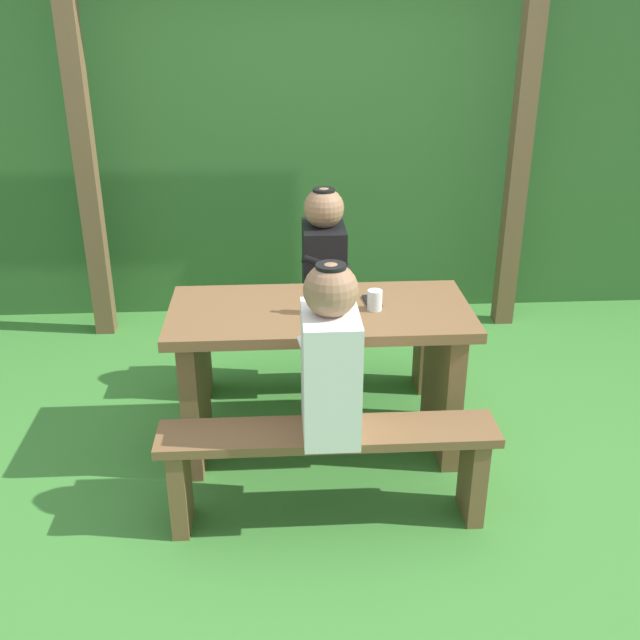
# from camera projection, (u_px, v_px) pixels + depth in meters

# --- Properties ---
(ground_plane) EXTENTS (12.00, 12.00, 0.00)m
(ground_plane) POSITION_uv_depth(u_px,v_px,m) (320.00, 444.00, 3.70)
(ground_plane) COLOR #3F8535
(hedge_backdrop) EXTENTS (6.40, 1.04, 2.13)m
(hedge_backdrop) POSITION_uv_depth(u_px,v_px,m) (301.00, 145.00, 5.33)
(hedge_backdrop) COLOR #31612A
(hedge_backdrop) RESTS_ON ground_plane
(pergola_post_left) EXTENTS (0.12, 0.12, 2.29)m
(pergola_post_left) POSITION_uv_depth(u_px,v_px,m) (85.00, 160.00, 4.48)
(pergola_post_left) COLOR brown
(pergola_post_left) RESTS_ON ground_plane
(pergola_post_right) EXTENTS (0.12, 0.12, 2.29)m
(pergola_post_right) POSITION_uv_depth(u_px,v_px,m) (519.00, 155.00, 4.63)
(pergola_post_right) COLOR brown
(pergola_post_right) RESTS_ON ground_plane
(picnic_table) EXTENTS (1.40, 0.64, 0.75)m
(picnic_table) POSITION_uv_depth(u_px,v_px,m) (320.00, 355.00, 3.49)
(picnic_table) COLOR brown
(picnic_table) RESTS_ON ground_plane
(bench_near) EXTENTS (1.40, 0.24, 0.45)m
(bench_near) POSITION_uv_depth(u_px,v_px,m) (328.00, 456.00, 3.05)
(bench_near) COLOR brown
(bench_near) RESTS_ON ground_plane
(bench_far) EXTENTS (1.40, 0.24, 0.45)m
(bench_far) POSITION_uv_depth(u_px,v_px,m) (314.00, 338.00, 4.09)
(bench_far) COLOR brown
(bench_far) RESTS_ON ground_plane
(person_white_shirt) EXTENTS (0.25, 0.35, 0.72)m
(person_white_shirt) POSITION_uv_depth(u_px,v_px,m) (330.00, 357.00, 2.87)
(person_white_shirt) COLOR white
(person_white_shirt) RESTS_ON bench_near
(person_black_coat) EXTENTS (0.25, 0.35, 0.72)m
(person_black_coat) POSITION_uv_depth(u_px,v_px,m) (324.00, 260.00, 3.90)
(person_black_coat) COLOR black
(person_black_coat) RESTS_ON bench_far
(drinking_glass) EXTENTS (0.07, 0.07, 0.10)m
(drinking_glass) POSITION_uv_depth(u_px,v_px,m) (375.00, 300.00, 3.36)
(drinking_glass) COLOR silver
(drinking_glass) RESTS_ON picnic_table
(bottle_left) EXTENTS (0.06, 0.06, 0.24)m
(bottle_left) POSITION_uv_depth(u_px,v_px,m) (330.00, 294.00, 3.30)
(bottle_left) COLOR silver
(bottle_left) RESTS_ON picnic_table
(cell_phone) EXTENTS (0.08, 0.15, 0.01)m
(cell_phone) POSITION_uv_depth(u_px,v_px,m) (372.00, 301.00, 3.46)
(cell_phone) COLOR black
(cell_phone) RESTS_ON picnic_table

